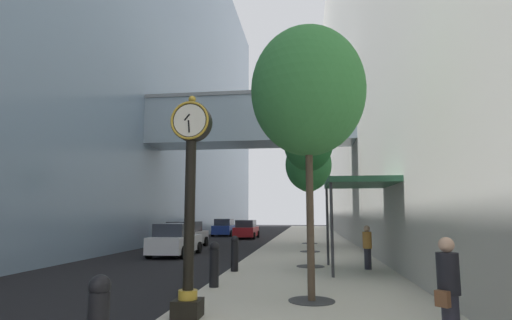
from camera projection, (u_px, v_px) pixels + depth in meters
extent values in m
plane|color=black|center=(267.00, 245.00, 28.40)|extent=(110.00, 110.00, 0.00)
cube|color=beige|center=(310.00, 242.00, 30.96)|extent=(6.07, 80.00, 0.14)
cube|color=#758EA8|center=(131.00, 45.00, 35.23)|extent=(9.00, 80.00, 34.10)
cube|color=#93A8B7|center=(250.00, 123.00, 27.30)|extent=(14.47, 3.20, 3.07)
cube|color=gray|center=(250.00, 99.00, 27.52)|extent=(14.47, 3.40, 0.24)
cube|color=#B7B2A8|center=(399.00, 26.00, 32.33)|extent=(9.00, 80.00, 34.69)
cube|color=black|center=(187.00, 308.00, 7.95)|extent=(0.55, 0.55, 0.35)
cylinder|color=gold|center=(188.00, 295.00, 7.99)|extent=(0.39, 0.38, 0.18)
cylinder|color=black|center=(190.00, 214.00, 8.20)|extent=(0.22, 0.22, 3.03)
cylinder|color=black|center=(192.00, 122.00, 8.47)|extent=(0.84, 0.28, 0.84)
torus|color=gold|center=(190.00, 120.00, 8.31)|extent=(0.82, 0.05, 0.82)
cylinder|color=silver|center=(190.00, 120.00, 8.32)|extent=(0.69, 0.01, 0.69)
cylinder|color=silver|center=(194.00, 123.00, 8.61)|extent=(0.69, 0.01, 0.69)
sphere|color=gold|center=(192.00, 99.00, 8.53)|extent=(0.16, 0.16, 0.16)
cube|color=black|center=(187.00, 117.00, 8.33)|extent=(0.13, 0.01, 0.15)
cube|color=black|center=(189.00, 126.00, 8.29)|extent=(0.05, 0.01, 0.26)
sphere|color=black|center=(100.00, 286.00, 5.15)|extent=(0.28, 0.28, 0.28)
cylinder|color=black|center=(214.00, 268.00, 11.32)|extent=(0.27, 0.27, 1.05)
sphere|color=black|center=(214.00, 247.00, 11.40)|extent=(0.28, 0.28, 0.28)
cylinder|color=black|center=(235.00, 256.00, 14.44)|extent=(0.27, 0.27, 1.05)
sphere|color=black|center=(235.00, 240.00, 14.52)|extent=(0.28, 0.28, 0.28)
cylinder|color=#333335|center=(312.00, 301.00, 9.41)|extent=(1.10, 1.10, 0.02)
cylinder|color=#4C3D2D|center=(310.00, 215.00, 9.69)|extent=(0.18, 0.18, 4.06)
ellipsoid|color=#387F3D|center=(308.00, 91.00, 10.11)|extent=(2.88, 2.88, 3.32)
cylinder|color=#333335|center=(310.00, 266.00, 15.66)|extent=(1.10, 1.10, 0.02)
cylinder|color=#4C3D2D|center=(310.00, 213.00, 15.95)|extent=(0.18, 0.18, 4.19)
ellipsoid|color=#23602D|center=(308.00, 143.00, 16.33)|extent=(2.02, 2.02, 2.32)
cylinder|color=#333335|center=(310.00, 251.00, 21.92)|extent=(1.10, 1.10, 0.02)
cylinder|color=#4C3D2D|center=(309.00, 216.00, 22.18)|extent=(0.18, 0.18, 3.85)
ellipsoid|color=#23602D|center=(308.00, 165.00, 22.57)|extent=(2.60, 2.60, 2.99)
cylinder|color=#333335|center=(310.00, 243.00, 28.17)|extent=(1.10, 1.10, 0.02)
cylinder|color=brown|center=(309.00, 214.00, 28.44)|extent=(0.18, 0.18, 4.07)
ellipsoid|color=#428438|center=(308.00, 174.00, 28.83)|extent=(2.22, 2.22, 2.56)
cylinder|color=black|center=(448.00, 273.00, 6.29)|extent=(0.48, 0.48, 0.64)
sphere|color=tan|center=(446.00, 245.00, 6.35)|extent=(0.24, 0.24, 0.24)
cube|color=brown|center=(443.00, 299.00, 6.10)|extent=(0.23, 0.23, 0.24)
cylinder|color=#23232D|center=(368.00, 259.00, 14.95)|extent=(0.37, 0.37, 0.76)
cylinder|color=#B77A33|center=(367.00, 240.00, 15.04)|extent=(0.48, 0.48, 0.62)
sphere|color=tan|center=(367.00, 229.00, 15.10)|extent=(0.23, 0.23, 0.23)
cube|color=#235138|center=(359.00, 183.00, 14.84)|extent=(2.40, 3.60, 0.20)
cylinder|color=#333338|center=(332.00, 228.00, 13.19)|extent=(0.10, 0.10, 3.20)
cylinder|color=#333338|center=(327.00, 225.00, 16.34)|extent=(0.10, 0.10, 3.20)
cube|color=#AD191E|center=(246.00, 232.00, 36.33)|extent=(1.79, 4.24, 0.80)
cube|color=#282D38|center=(246.00, 224.00, 36.22)|extent=(1.58, 2.37, 0.66)
cylinder|color=black|center=(239.00, 234.00, 37.82)|extent=(0.22, 0.64, 0.64)
cylinder|color=black|center=(258.00, 234.00, 37.59)|extent=(0.22, 0.64, 0.64)
cylinder|color=black|center=(234.00, 236.00, 34.99)|extent=(0.22, 0.64, 0.64)
cylinder|color=black|center=(254.00, 236.00, 34.76)|extent=(0.22, 0.64, 0.64)
cube|color=silver|center=(176.00, 244.00, 21.17)|extent=(1.80, 4.31, 0.82)
cube|color=#282D38|center=(175.00, 230.00, 21.06)|extent=(1.57, 2.42, 0.67)
cylinder|color=black|center=(169.00, 247.00, 22.67)|extent=(0.23, 0.64, 0.64)
cylinder|color=black|center=(199.00, 248.00, 22.46)|extent=(0.23, 0.64, 0.64)
cylinder|color=black|center=(149.00, 252.00, 19.80)|extent=(0.23, 0.64, 0.64)
cylinder|color=black|center=(183.00, 252.00, 19.59)|extent=(0.23, 0.64, 0.64)
cube|color=navy|center=(224.00, 230.00, 40.66)|extent=(1.84, 4.25, 0.84)
cube|color=#282D38|center=(224.00, 222.00, 40.55)|extent=(1.61, 2.38, 0.69)
cylinder|color=black|center=(219.00, 232.00, 42.14)|extent=(0.23, 0.64, 0.64)
cylinder|color=black|center=(236.00, 232.00, 41.92)|extent=(0.23, 0.64, 0.64)
cylinder|color=black|center=(213.00, 233.00, 39.31)|extent=(0.23, 0.64, 0.64)
cylinder|color=black|center=(231.00, 233.00, 39.10)|extent=(0.23, 0.64, 0.64)
cube|color=#B7BABF|center=(186.00, 238.00, 26.27)|extent=(1.95, 4.61, 0.83)
cube|color=#282D38|center=(185.00, 227.00, 26.15)|extent=(1.68, 2.59, 0.68)
cylinder|color=black|center=(180.00, 241.00, 27.89)|extent=(0.24, 0.65, 0.64)
cylinder|color=black|center=(206.00, 241.00, 27.61)|extent=(0.24, 0.65, 0.64)
cylinder|color=black|center=(163.00, 244.00, 24.85)|extent=(0.24, 0.65, 0.64)
cylinder|color=black|center=(192.00, 245.00, 24.57)|extent=(0.24, 0.65, 0.64)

